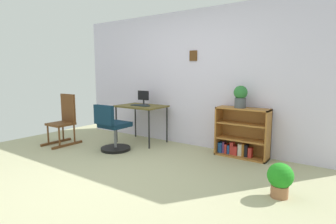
# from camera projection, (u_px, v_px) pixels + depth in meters

# --- Properties ---
(ground_plane) EXTENTS (6.24, 6.24, 0.00)m
(ground_plane) POSITION_uv_depth(u_px,v_px,m) (105.00, 179.00, 3.49)
(ground_plane) COLOR tan
(wall_back) EXTENTS (5.20, 0.12, 2.48)m
(wall_back) POSITION_uv_depth(u_px,v_px,m) (191.00, 79.00, 5.06)
(wall_back) COLOR silver
(wall_back) RESTS_ON ground_plane
(desk) EXTENTS (0.90, 0.64, 0.73)m
(desk) POSITION_uv_depth(u_px,v_px,m) (141.00, 109.00, 5.27)
(desk) COLOR brown
(desk) RESTS_ON ground_plane
(monitor) EXTENTS (0.26, 0.19, 0.28)m
(monitor) POSITION_uv_depth(u_px,v_px,m) (143.00, 98.00, 5.34)
(monitor) COLOR #262628
(monitor) RESTS_ON desk
(keyboard) EXTENTS (0.39, 0.13, 0.02)m
(keyboard) POSITION_uv_depth(u_px,v_px,m) (140.00, 105.00, 5.19)
(keyboard) COLOR #222D31
(keyboard) RESTS_ON desk
(office_chair) EXTENTS (0.52, 0.55, 0.83)m
(office_chair) POSITION_uv_depth(u_px,v_px,m) (113.00, 131.00, 4.72)
(office_chair) COLOR black
(office_chair) RESTS_ON ground_plane
(rocking_chair) EXTENTS (0.42, 0.64, 0.96)m
(rocking_chair) POSITION_uv_depth(u_px,v_px,m) (64.00, 119.00, 5.18)
(rocking_chair) COLOR brown
(rocking_chair) RESTS_ON ground_plane
(bookshelf_low) EXTENTS (0.84, 0.30, 0.81)m
(bookshelf_low) POSITION_uv_depth(u_px,v_px,m) (242.00, 135.00, 4.41)
(bookshelf_low) COLOR #A3672D
(bookshelf_low) RESTS_ON ground_plane
(potted_plant_on_shelf) EXTENTS (0.22, 0.22, 0.35)m
(potted_plant_on_shelf) POSITION_uv_depth(u_px,v_px,m) (240.00, 96.00, 4.29)
(potted_plant_on_shelf) COLOR #474C51
(potted_plant_on_shelf) RESTS_ON bookshelf_low
(potted_plant_floor) EXTENTS (0.28, 0.28, 0.39)m
(potted_plant_floor) POSITION_uv_depth(u_px,v_px,m) (280.00, 178.00, 2.97)
(potted_plant_floor) COLOR #9E6642
(potted_plant_floor) RESTS_ON ground_plane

